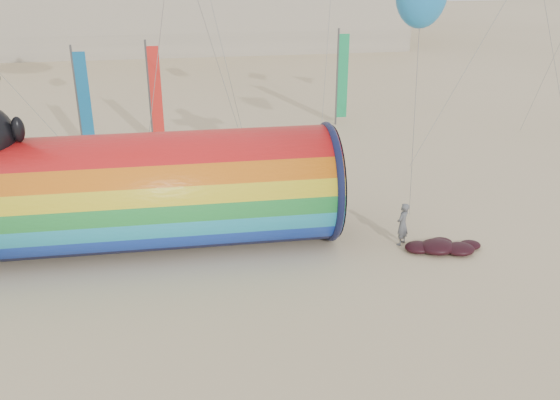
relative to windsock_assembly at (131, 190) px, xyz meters
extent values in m
plane|color=#CCB58C|center=(4.05, -3.86, -2.05)|extent=(160.00, 160.00, 0.00)
cylinder|color=red|center=(0.01, 0.00, -0.10)|extent=(13.38, 3.90, 3.90)
torus|color=#0F1438|center=(6.57, 0.00, -0.10)|extent=(0.27, 4.09, 4.09)
cylinder|color=black|center=(6.73, 0.00, -0.10)|extent=(0.07, 3.86, 3.86)
ellipsoid|color=black|center=(-3.16, -0.11, 2.24)|extent=(0.40, 0.40, 0.80)
imported|color=#575A5F|center=(8.91, -1.24, -1.30)|extent=(0.64, 0.64, 1.50)
ellipsoid|color=#350912|center=(9.90, -2.00, -1.85)|extent=(1.17, 0.99, 0.41)
ellipsoid|color=#350912|center=(10.60, -2.20, -1.88)|extent=(0.99, 0.84, 0.34)
ellipsoid|color=#350912|center=(9.30, -1.85, -1.90)|extent=(0.91, 0.77, 0.32)
ellipsoid|color=#350912|center=(10.20, -1.60, -1.92)|extent=(0.78, 0.66, 0.27)
ellipsoid|color=#350912|center=(11.10, -1.90, -1.93)|extent=(0.73, 0.62, 0.25)
cylinder|color=#59595E|center=(-2.99, 9.86, 0.55)|extent=(0.10, 0.10, 5.20)
cube|color=#1568A4|center=(-2.68, 9.86, 0.60)|extent=(0.56, 0.06, 4.50)
cylinder|color=#59595E|center=(0.23, 10.86, 0.55)|extent=(0.10, 0.10, 5.20)
cube|color=red|center=(0.54, 10.86, 0.60)|extent=(0.56, 0.06, 4.50)
cylinder|color=#59595E|center=(10.08, 13.19, 0.55)|extent=(0.10, 0.10, 5.20)
cube|color=#179B5A|center=(10.39, 13.19, 0.60)|extent=(0.56, 0.06, 4.50)
camera|label=1|loc=(1.92, -19.35, 7.75)|focal=40.00mm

